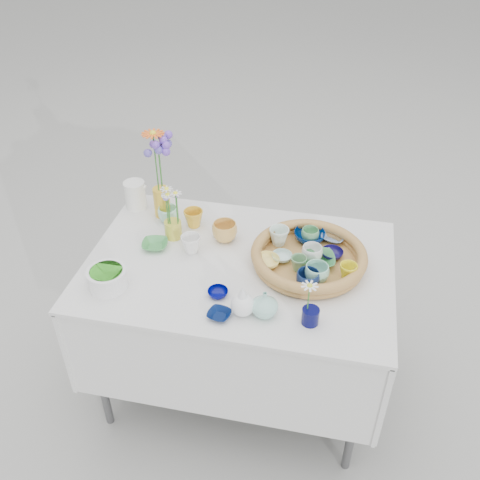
% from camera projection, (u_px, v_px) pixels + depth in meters
% --- Properties ---
extents(ground, '(80.00, 80.00, 0.00)m').
position_uv_depth(ground, '(239.00, 382.00, 2.66)').
color(ground, '#A7A79E').
extents(display_table, '(1.26, 0.86, 0.77)m').
position_uv_depth(display_table, '(239.00, 382.00, 2.66)').
color(display_table, silver).
rests_on(display_table, ground).
extents(wicker_tray, '(0.47, 0.47, 0.08)m').
position_uv_depth(wicker_tray, '(309.00, 257.00, 2.18)').
color(wicker_tray, '#A06736').
rests_on(wicker_tray, display_table).
extents(tray_ceramic_0, '(0.17, 0.17, 0.04)m').
position_uv_depth(tray_ceramic_0, '(310.00, 236.00, 2.30)').
color(tray_ceramic_0, navy).
rests_on(tray_ceramic_0, wicker_tray).
extents(tray_ceramic_1, '(0.12, 0.12, 0.03)m').
position_uv_depth(tray_ceramic_1, '(332.00, 254.00, 2.21)').
color(tray_ceramic_1, '#120C46').
rests_on(tray_ceramic_1, wicker_tray).
extents(tray_ceramic_2, '(0.08, 0.08, 0.07)m').
position_uv_depth(tray_ceramic_2, '(348.00, 271.00, 2.09)').
color(tray_ceramic_2, yellow).
rests_on(tray_ceramic_2, wicker_tray).
extents(tray_ceramic_3, '(0.16, 0.16, 0.03)m').
position_uv_depth(tray_ceramic_3, '(318.00, 260.00, 2.17)').
color(tray_ceramic_3, '#3A8649').
rests_on(tray_ceramic_3, wicker_tray).
extents(tray_ceramic_4, '(0.08, 0.08, 0.06)m').
position_uv_depth(tray_ceramic_4, '(299.00, 264.00, 2.13)').
color(tray_ceramic_4, '#679868').
rests_on(tray_ceramic_4, wicker_tray).
extents(tray_ceramic_5, '(0.09, 0.09, 0.03)m').
position_uv_depth(tray_ceramic_5, '(282.00, 257.00, 2.19)').
color(tray_ceramic_5, silver).
rests_on(tray_ceramic_5, wicker_tray).
extents(tray_ceramic_6, '(0.11, 0.11, 0.08)m').
position_uv_depth(tray_ceramic_6, '(279.00, 236.00, 2.26)').
color(tray_ceramic_6, silver).
rests_on(tray_ceramic_6, wicker_tray).
extents(tray_ceramic_7, '(0.10, 0.10, 0.07)m').
position_uv_depth(tray_ceramic_7, '(312.00, 253.00, 2.18)').
color(tray_ceramic_7, white).
rests_on(tray_ceramic_7, wicker_tray).
extents(tray_ceramic_8, '(0.13, 0.13, 0.03)m').
position_uv_depth(tray_ceramic_8, '(333.00, 237.00, 2.30)').
color(tray_ceramic_8, '#7B9BCB').
rests_on(tray_ceramic_8, wicker_tray).
extents(tray_ceramic_9, '(0.12, 0.12, 0.07)m').
position_uv_depth(tray_ceramic_9, '(308.00, 280.00, 2.04)').
color(tray_ceramic_9, '#0E1F4B').
rests_on(tray_ceramic_9, wicker_tray).
extents(tray_ceramic_10, '(0.13, 0.13, 0.03)m').
position_uv_depth(tray_ceramic_10, '(267.00, 262.00, 2.16)').
color(tray_ceramic_10, '#FFE975').
rests_on(tray_ceramic_10, wicker_tray).
extents(tray_ceramic_11, '(0.10, 0.10, 0.08)m').
position_uv_depth(tray_ceramic_11, '(317.00, 273.00, 2.07)').
color(tray_ceramic_11, '#95E1C2').
rests_on(tray_ceramic_11, wicker_tray).
extents(tray_ceramic_12, '(0.08, 0.08, 0.06)m').
position_uv_depth(tray_ceramic_12, '(310.00, 235.00, 2.28)').
color(tray_ceramic_12, '#60A66F').
rests_on(tray_ceramic_12, wicker_tray).
extents(loose_ceramic_0, '(0.11, 0.11, 0.08)m').
position_uv_depth(loose_ceramic_0, '(194.00, 218.00, 2.40)').
color(loose_ceramic_0, gold).
rests_on(loose_ceramic_0, display_table).
extents(loose_ceramic_1, '(0.12, 0.12, 0.09)m').
position_uv_depth(loose_ceramic_1, '(225.00, 232.00, 2.31)').
color(loose_ceramic_1, gold).
rests_on(loose_ceramic_1, display_table).
extents(loose_ceramic_2, '(0.13, 0.13, 0.03)m').
position_uv_depth(loose_ceramic_2, '(155.00, 245.00, 2.29)').
color(loose_ceramic_2, '#42974D').
rests_on(loose_ceramic_2, display_table).
extents(loose_ceramic_3, '(0.10, 0.10, 0.08)m').
position_uv_depth(loose_ceramic_3, '(191.00, 244.00, 2.25)').
color(loose_ceramic_3, white).
rests_on(loose_ceramic_3, display_table).
extents(loose_ceramic_4, '(0.08, 0.08, 0.02)m').
position_uv_depth(loose_ceramic_4, '(218.00, 293.00, 2.04)').
color(loose_ceramic_4, '#000360').
rests_on(loose_ceramic_4, display_table).
extents(loose_ceramic_5, '(0.10, 0.10, 0.07)m').
position_uv_depth(loose_ceramic_5, '(168.00, 214.00, 2.44)').
color(loose_ceramic_5, '#A7EBD1').
rests_on(loose_ceramic_5, display_table).
extents(loose_ceramic_6, '(0.10, 0.10, 0.02)m').
position_uv_depth(loose_ceramic_6, '(219.00, 315.00, 1.95)').
color(loose_ceramic_6, '#051442').
rests_on(loose_ceramic_6, display_table).
extents(fluted_bowl, '(0.17, 0.17, 0.08)m').
position_uv_depth(fluted_bowl, '(107.00, 279.00, 2.07)').
color(fluted_bowl, white).
rests_on(fluted_bowl, display_table).
extents(bud_vase_paleblue, '(0.11, 0.11, 0.14)m').
position_uv_depth(bud_vase_paleblue, '(243.00, 300.00, 1.93)').
color(bud_vase_paleblue, white).
rests_on(bud_vase_paleblue, display_table).
extents(bud_vase_seafoam, '(0.10, 0.10, 0.10)m').
position_uv_depth(bud_vase_seafoam, '(265.00, 304.00, 1.94)').
color(bud_vase_seafoam, '#96D1C2').
rests_on(bud_vase_seafoam, display_table).
extents(bud_vase_cobalt, '(0.08, 0.08, 0.06)m').
position_uv_depth(bud_vase_cobalt, '(310.00, 316.00, 1.91)').
color(bud_vase_cobalt, '#06073C').
rests_on(bud_vase_cobalt, display_table).
extents(single_daisy, '(0.09, 0.09, 0.13)m').
position_uv_depth(single_daisy, '(309.00, 297.00, 1.87)').
color(single_daisy, white).
rests_on(single_daisy, bud_vase_cobalt).
extents(tall_vase_yellow, '(0.10, 0.10, 0.14)m').
position_uv_depth(tall_vase_yellow, '(162.00, 202.00, 2.45)').
color(tall_vase_yellow, gold).
rests_on(tall_vase_yellow, display_table).
extents(gerbera, '(0.13, 0.13, 0.30)m').
position_uv_depth(gerbera, '(156.00, 163.00, 2.32)').
color(gerbera, orange).
rests_on(gerbera, tall_vase_yellow).
extents(hydrangea, '(0.12, 0.12, 0.32)m').
position_uv_depth(hydrangea, '(160.00, 168.00, 2.33)').
color(hydrangea, '#5E4EB2').
rests_on(hydrangea, tall_vase_yellow).
extents(white_pitcher, '(0.16, 0.13, 0.13)m').
position_uv_depth(white_pitcher, '(135.00, 195.00, 2.51)').
color(white_pitcher, white).
rests_on(white_pitcher, display_table).
extents(daisy_cup, '(0.09, 0.09, 0.08)m').
position_uv_depth(daisy_cup, '(173.00, 229.00, 2.33)').
color(daisy_cup, gold).
rests_on(daisy_cup, display_table).
extents(daisy_posy, '(0.10, 0.10, 0.17)m').
position_uv_depth(daisy_posy, '(171.00, 207.00, 2.25)').
color(daisy_posy, white).
rests_on(daisy_posy, daisy_cup).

